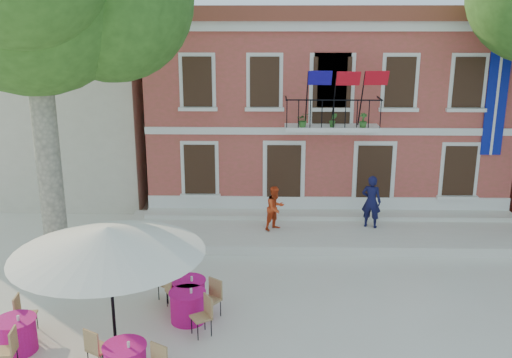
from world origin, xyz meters
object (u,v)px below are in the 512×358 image
(pedestrian_navy, at_px, (371,202))
(cafe_table_3, at_px, (188,293))
(pedestrian_orange, at_px, (275,208))
(cafe_table_1, at_px, (188,305))
(cafe_table_2, at_px, (17,334))
(patio_umbrella, at_px, (108,241))

(pedestrian_navy, relative_size, cafe_table_3, 0.99)
(pedestrian_orange, bearing_deg, cafe_table_1, -153.54)
(cafe_table_3, bearing_deg, pedestrian_navy, 43.53)
(pedestrian_orange, distance_m, cafe_table_2, 8.99)
(pedestrian_orange, bearing_deg, patio_umbrella, -158.89)
(cafe_table_1, bearing_deg, pedestrian_navy, 47.29)
(cafe_table_2, xyz_separation_m, cafe_table_3, (3.51, 2.02, 0.00))
(patio_umbrella, distance_m, pedestrian_navy, 10.06)
(cafe_table_2, distance_m, cafe_table_3, 4.05)
(cafe_table_1, bearing_deg, patio_umbrella, -132.56)
(pedestrian_navy, bearing_deg, cafe_table_3, 64.97)
(patio_umbrella, distance_m, cafe_table_1, 3.04)
(patio_umbrella, xyz_separation_m, pedestrian_navy, (6.74, 7.31, -1.49))
(cafe_table_1, xyz_separation_m, cafe_table_3, (-0.07, 0.65, 0.00))
(pedestrian_navy, xyz_separation_m, cafe_table_3, (-5.45, -5.17, -0.77))
(patio_umbrella, xyz_separation_m, cafe_table_3, (1.30, 2.14, -2.26))
(pedestrian_navy, bearing_deg, cafe_table_1, 68.73)
(cafe_table_1, bearing_deg, pedestrian_orange, 68.58)
(cafe_table_3, bearing_deg, cafe_table_2, -150.07)
(cafe_table_2, bearing_deg, pedestrian_navy, 38.77)
(pedestrian_navy, relative_size, cafe_table_1, 0.97)
(pedestrian_navy, height_order, cafe_table_2, pedestrian_navy)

